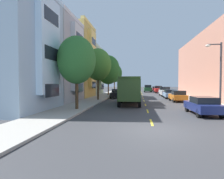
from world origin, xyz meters
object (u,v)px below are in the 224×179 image
object	(u,v)px
street_tree_nearest	(77,60)
parked_sedan_navy	(203,105)
street_tree_farthest	(114,73)
parked_hatchback_orange	(178,96)
parked_pickup_silver	(165,92)
street_tree_third	(108,70)
delivery_box_truck	(130,88)
parked_suv_charcoal	(126,88)
street_tree_second	(98,65)
moving_forest_sedan	(148,88)
parked_pickup_red	(159,90)
parked_sedan_burgundy	(155,89)
parked_hatchback_black	(117,93)
parked_sedan_sky	(170,94)
street_lamp	(219,71)
parked_hatchback_white	(122,90)

from	to	relation	value
street_tree_nearest	parked_sedan_navy	bearing A→B (deg)	-6.00
street_tree_farthest	parked_hatchback_orange	world-z (taller)	street_tree_farthest
street_tree_farthest	parked_pickup_silver	xyz separation A→B (m)	(10.76, -8.27, -3.96)
street_tree_third	delivery_box_truck	xyz separation A→B (m)	(4.60, -13.73, -3.11)
parked_suv_charcoal	street_tree_farthest	bearing A→B (deg)	-98.51
street_tree_second	delivery_box_truck	distance (m)	6.86
moving_forest_sedan	parked_pickup_red	bearing A→B (deg)	-57.21
street_tree_farthest	parked_sedan_burgundy	xyz separation A→B (m)	(10.61, 12.61, -4.04)
street_tree_nearest	moving_forest_sedan	distance (m)	37.65
parked_hatchback_black	parked_suv_charcoal	bearing A→B (deg)	90.20
street_tree_farthest	parked_sedan_burgundy	bearing A→B (deg)	49.92
parked_hatchback_black	street_tree_nearest	bearing A→B (deg)	-98.03
delivery_box_truck	moving_forest_sedan	xyz separation A→B (m)	(3.60, 30.74, -0.86)
parked_suv_charcoal	parked_pickup_red	bearing A→B (deg)	-48.83
street_tree_farthest	parked_sedan_sky	xyz separation A→B (m)	(10.66, -14.08, -4.04)
delivery_box_truck	parked_sedan_navy	distance (m)	9.27
parked_suv_charcoal	parked_pickup_silver	bearing A→B (deg)	-67.89
parked_sedan_sky	moving_forest_sedan	xyz separation A→B (m)	(-2.46, 21.31, 0.24)
street_tree_third	parked_pickup_silver	distance (m)	11.63
parked_sedan_navy	street_lamp	bearing A→B (deg)	41.59
street_tree_nearest	parked_hatchback_white	world-z (taller)	street_tree_nearest
parked_sedan_burgundy	parked_hatchback_orange	size ratio (longest dim) A/B	1.12
street_tree_third	moving_forest_sedan	size ratio (longest dim) A/B	1.57
parked_hatchback_orange	street_tree_nearest	bearing A→B (deg)	-138.16
street_tree_second	parked_pickup_red	xyz separation A→B (m)	(10.66, 22.96, -4.24)
delivery_box_truck	parked_suv_charcoal	world-z (taller)	delivery_box_truck
parked_sedan_sky	parked_pickup_silver	bearing A→B (deg)	89.03
street_tree_second	delivery_box_truck	xyz separation A→B (m)	(4.60, -3.95, -3.22)
parked_sedan_burgundy	parked_suv_charcoal	bearing A→B (deg)	175.29
street_tree_nearest	street_tree_farthest	bearing A→B (deg)	90.00
parked_sedan_burgundy	street_tree_third	bearing A→B (deg)	-115.36
parked_suv_charcoal	parked_sedan_sky	bearing A→B (deg)	-72.44
parked_sedan_burgundy	parked_suv_charcoal	xyz separation A→B (m)	(-8.62, 0.71, 0.24)
street_tree_third	street_tree_farthest	distance (m)	9.78
parked_sedan_burgundy	parked_sedan_navy	distance (m)	43.07
street_lamp	parked_suv_charcoal	size ratio (longest dim) A/B	1.20
parked_hatchback_black	parked_pickup_red	world-z (taller)	parked_pickup_red
parked_pickup_silver	street_tree_nearest	bearing A→B (deg)	-117.05
parked_pickup_silver	parked_hatchback_white	size ratio (longest dim) A/B	1.33
parked_hatchback_orange	parked_pickup_silver	world-z (taller)	parked_pickup_silver
street_tree_third	parked_sedan_sky	world-z (taller)	street_tree_third
street_tree_third	parked_hatchback_white	bearing A→B (deg)	78.78
parked_suv_charcoal	parked_hatchback_white	bearing A→B (deg)	-90.27
street_tree_third	delivery_box_truck	bearing A→B (deg)	-71.49
parked_hatchback_orange	parked_suv_charcoal	distance (m)	34.13
street_tree_farthest	parked_sedan_navy	distance (m)	32.52
street_tree_second	parked_sedan_burgundy	xyz separation A→B (m)	(10.61, 32.17, -4.32)
parked_hatchback_white	moving_forest_sedan	world-z (taller)	moving_forest_sedan
street_tree_farthest	parked_hatchback_orange	distance (m)	22.79
street_tree_second	street_tree_third	size ratio (longest dim) A/B	0.95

